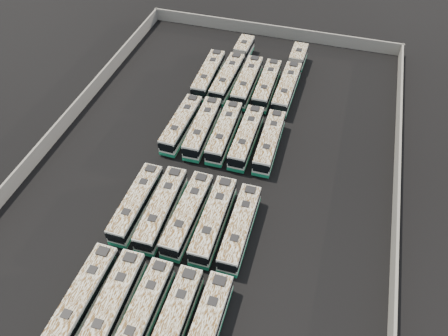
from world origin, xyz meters
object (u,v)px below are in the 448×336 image
at_px(bus_midfront_right, 214,220).
at_px(bus_back_far_right, 291,78).
at_px(bus_midback_right, 246,137).
at_px(bus_midback_far_right, 269,142).
at_px(bus_midback_left, 203,128).
at_px(bus_front_far_right, 205,332).
at_px(bus_midfront_left, 162,209).
at_px(bus_midback_center, 224,132).
at_px(bus_back_left, 233,68).
at_px(bus_midfront_far_left, 137,203).
at_px(bus_midfront_center, 188,214).
at_px(bus_back_right, 267,85).
at_px(bus_front_right, 173,324).
at_px(bus_midfront_far_right, 240,228).
at_px(bus_back_far_left, 209,75).
at_px(bus_front_far_left, 83,298).
at_px(bus_front_center, 143,313).
at_px(bus_midback_far_left, 182,124).
at_px(bus_back_center, 247,82).
at_px(bus_front_left, 112,306).

distance_m(bus_midfront_right, bus_back_far_right, 29.62).
relative_size(bus_midback_right, bus_midback_far_right, 1.01).
xyz_separation_m(bus_midback_left, bus_back_far_right, (9.23, 15.06, 0.03)).
distance_m(bus_front_far_right, bus_midfront_left, 15.16).
xyz_separation_m(bus_midback_center, bus_back_left, (-3.03, 15.05, 0.03)).
height_order(bus_midfront_far_left, bus_midfront_center, bus_midfront_center).
bearing_deg(bus_back_right, bus_midback_center, -104.55).
relative_size(bus_front_right, bus_midfront_far_right, 1.01).
xyz_separation_m(bus_midfront_far_left, bus_back_left, (3.10, 29.69, 0.04)).
xyz_separation_m(bus_midback_left, bus_back_far_left, (-3.12, 12.17, 0.01)).
relative_size(bus_midfront_far_right, bus_back_far_right, 0.63).
xyz_separation_m(bus_front_far_right, bus_midback_center, (-6.14, 26.67, -0.03)).
height_order(bus_front_far_left, bus_midback_right, bus_front_far_left).
distance_m(bus_front_far_left, bus_midfront_far_left, 12.20).
bearing_deg(bus_front_center, bus_midfront_far_right, 63.07).
relative_size(bus_front_center, bus_midback_far_left, 1.00).
bearing_deg(bus_midfront_far_left, bus_midfront_center, 1.64).
distance_m(bus_midfront_far_left, bus_back_right, 28.38).
relative_size(bus_midback_left, bus_back_far_left, 1.00).
bearing_deg(bus_front_right, bus_midback_right, 89.86).
relative_size(bus_midback_right, bus_back_far_right, 0.63).
bearing_deg(bus_front_right, bus_back_far_left, 103.23).
distance_m(bus_front_far_left, bus_back_far_right, 43.66).
xyz_separation_m(bus_front_far_left, bus_midfront_right, (9.21, 12.42, 0.03)).
xyz_separation_m(bus_midback_center, bus_back_far_right, (6.19, 15.04, 0.04)).
distance_m(bus_midfront_right, bus_back_far_left, 28.12).
distance_m(bus_front_right, bus_midback_far_left, 28.26).
relative_size(bus_front_far_right, bus_midback_far_left, 1.03).
bearing_deg(bus_front_far_left, bus_front_far_right, 1.23).
distance_m(bus_front_center, bus_front_far_right, 6.17).
bearing_deg(bus_midfront_right, bus_midback_far_right, 77.07).
distance_m(bus_midfront_far_left, bus_midfront_far_right, 12.27).
bearing_deg(bus_midback_far_left, bus_midback_center, 2.04).
bearing_deg(bus_midback_far_left, bus_midfront_far_right, -48.39).
bearing_deg(bus_back_center, bus_midback_far_right, -63.11).
distance_m(bus_midback_right, bus_back_left, 16.34).
bearing_deg(bus_back_left, bus_midfront_far_left, -94.47).
xyz_separation_m(bus_front_left, bus_midfront_far_right, (9.20, 12.28, -0.04)).
bearing_deg(bus_midfront_far_right, bus_back_left, 106.71).
bearing_deg(bus_front_far_left, bus_back_left, 86.18).
relative_size(bus_midfront_left, bus_midback_far_left, 1.04).
height_order(bus_front_left, bus_midfront_left, bus_front_left).
relative_size(bus_midfront_left, bus_midback_left, 1.01).
relative_size(bus_front_far_left, bus_back_left, 0.64).
bearing_deg(bus_midfront_right, bus_front_right, -90.46).
xyz_separation_m(bus_front_center, bus_back_left, (-3.00, 41.69, 0.05)).
height_order(bus_front_far_right, bus_back_far_right, bus_back_far_right).
height_order(bus_front_far_left, bus_midfront_right, bus_midfront_right).
distance_m(bus_front_right, bus_midfront_center, 12.68).
bearing_deg(bus_midback_far_right, bus_back_far_left, 134.59).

